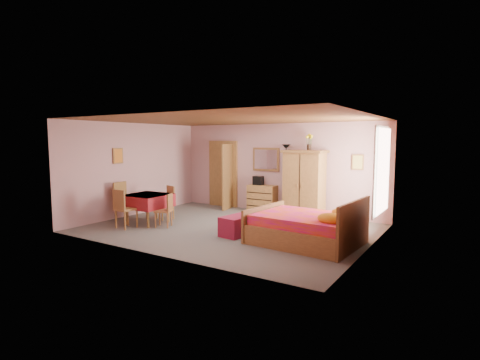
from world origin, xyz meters
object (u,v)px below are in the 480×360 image
Objects in this scene: wardrobe at (304,184)px; wall_mirror at (266,159)px; chest_of_drawers at (262,198)px; chair_west at (126,201)px; stereo at (258,180)px; chair_south at (126,209)px; bench at (245,224)px; bed at (306,220)px; chair_east at (163,210)px; floor_lamp at (286,179)px; dining_table at (147,209)px; sunflower_vase at (309,142)px; chair_north at (165,203)px.

wall_mirror is at bearing 171.52° from wardrobe.
chest_of_drawers is 3.87m from chair_west.
wall_mirror reaches higher than stereo.
bench is at bearing 25.93° from chair_south.
wall_mirror is 0.42× the size of bed.
chair_south is 1.16× the size of chair_east.
chair_east is (-1.83, -3.08, -0.59)m from floor_lamp.
wardrobe is at bearing 79.64° from bench.
dining_table is at bearing -132.75° from wardrobe.
chair_west is (-2.31, -2.98, -0.42)m from stereo.
sunflower_vase is at bearing -64.70° from chair_east.
chair_north is at bearing -143.91° from sunflower_vase.
dining_table is at bearing 58.78° from chair_east.
bed is 3.54m from chair_east.
wall_mirror is 3.15m from bench.
bench is at bearing 91.66° from chair_west.
bench is at bearing -85.80° from floor_lamp.
sunflower_vase is (0.09, 0.10, 1.15)m from wardrobe.
chair_east is at bearing -165.31° from bench.
sunflower_vase is at bearing 53.75° from wardrobe.
chair_east is at bearing -6.57° from dining_table.
chair_south is 0.93× the size of chair_west.
wardrobe is (1.50, -0.10, -0.00)m from stereo.
dining_table is at bearing -136.98° from sunflower_vase.
bed is at bearing -164.52° from chair_north.
sunflower_vase reaches higher than bench.
chair_east is at bearing -168.23° from bed.
stereo is 0.34× the size of chair_east.
floor_lamp is at bearing 59.32° from chair_south.
floor_lamp is at bearing -10.60° from wall_mirror.
bench is at bearing -95.93° from wardrobe.
chair_east is at bearing -125.61° from wardrobe.
chair_north is 0.87× the size of chair_west.
wall_mirror is 0.48× the size of wardrobe.
wardrobe is at bearing -125.61° from chair_north.
wall_mirror is 0.93× the size of chair_south.
sunflower_vase is at bearing 0.20° from stereo.
chair_west is at bearing -126.17° from wall_mirror.
floor_lamp is 4.45m from chair_south.
stereo is at bearing -179.25° from wardrobe.
chair_north is at bearing 16.55° from chair_east.
chest_of_drawers is at bearing 110.21° from bench.
chair_west reaches higher than dining_table.
bench is 3.42m from chair_west.
wall_mirror is 0.44× the size of floor_lamp.
chair_north is (-3.16, -2.31, -1.63)m from sunflower_vase.
chest_of_drawers is at bearing -88.71° from wall_mirror.
bed is at bearing 5.60° from dining_table.
chest_of_drawers is 0.95m from floor_lamp.
wall_mirror is 1.98× the size of sunflower_vase.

